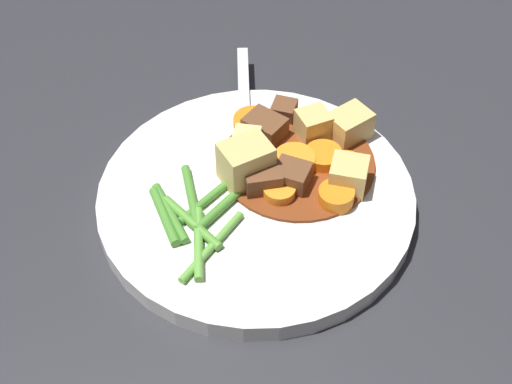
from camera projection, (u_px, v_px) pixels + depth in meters
ground_plane at (256, 206)px, 0.60m from camera, size 3.00×3.00×0.00m
dinner_plate at (256, 199)px, 0.59m from camera, size 0.25×0.25×0.02m
stew_sauce at (297, 163)px, 0.61m from camera, size 0.13×0.13×0.00m
carrot_slice_0 at (294, 162)px, 0.60m from camera, size 0.03×0.03×0.01m
carrot_slice_1 at (336, 197)px, 0.58m from camera, size 0.04×0.04×0.01m
carrot_slice_2 at (323, 157)px, 0.61m from camera, size 0.04×0.04×0.01m
carrot_slice_3 at (253, 123)px, 0.64m from camera, size 0.04×0.04×0.01m
carrot_slice_4 at (279, 192)px, 0.58m from camera, size 0.04×0.04×0.01m
carrot_slice_5 at (346, 165)px, 0.60m from camera, size 0.03×0.03×0.01m
potato_chunk_0 at (246, 163)px, 0.58m from camera, size 0.05×0.04×0.04m
potato_chunk_1 at (246, 146)px, 0.61m from camera, size 0.03×0.03×0.03m
potato_chunk_2 at (349, 126)px, 0.62m from camera, size 0.04×0.03×0.03m
potato_chunk_3 at (349, 175)px, 0.58m from camera, size 0.04×0.04×0.03m
potato_chunk_4 at (318, 129)px, 0.62m from camera, size 0.03×0.03×0.03m
meat_chunk_0 at (265, 128)px, 0.62m from camera, size 0.03×0.03×0.02m
meat_chunk_1 at (261, 177)px, 0.59m from camera, size 0.04×0.04×0.02m
meat_chunk_2 at (292, 177)px, 0.59m from camera, size 0.03×0.03×0.02m
meat_chunk_3 at (284, 111)px, 0.64m from camera, size 0.03×0.03×0.02m
green_bean_0 at (221, 208)px, 0.57m from camera, size 0.06×0.01×0.01m
green_bean_1 at (194, 241)px, 0.55m from camera, size 0.05×0.05×0.01m
green_bean_2 at (212, 246)px, 0.55m from camera, size 0.08×0.01×0.01m
green_bean_3 at (170, 213)px, 0.57m from camera, size 0.03×0.06×0.01m
green_bean_4 at (217, 191)px, 0.58m from camera, size 0.08×0.01×0.01m
green_bean_5 at (192, 223)px, 0.56m from camera, size 0.02×0.07×0.01m
green_bean_6 at (165, 216)px, 0.57m from camera, size 0.04×0.05×0.01m
green_bean_7 at (192, 198)px, 0.58m from camera, size 0.05×0.06×0.01m
fork at (244, 114)px, 0.65m from camera, size 0.15×0.12×0.00m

